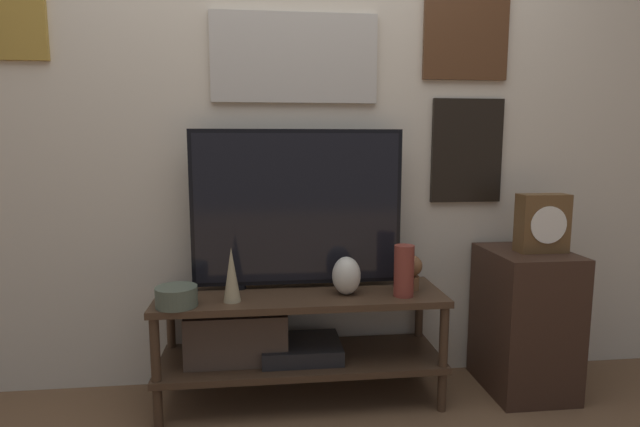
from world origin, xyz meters
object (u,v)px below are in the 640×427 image
Objects in this scene: vase_urn_stoneware at (346,276)px; mantel_clock at (542,223)px; decorative_bust at (411,270)px; television at (297,208)px; vase_wide_bowl at (177,296)px; vase_tall_ceramic at (404,271)px; vase_slim_bronze at (232,275)px.

vase_urn_stoneware is 0.94m from mantel_clock.
decorative_bust is 0.64m from mantel_clock.
television reaches higher than mantel_clock.
vase_wide_bowl is (-0.52, -0.22, -0.33)m from television.
vase_wide_bowl is at bearing -178.23° from vase_tall_ceramic.
vase_tall_ceramic is (0.97, 0.03, 0.07)m from vase_wide_bowl.
vase_urn_stoneware is at bearing -173.02° from decorative_bust.
vase_tall_ceramic is 0.85× the size of mantel_clock.
television is at bearing 147.34° from vase_urn_stoneware.
vase_slim_bronze reaches higher than vase_tall_ceramic.
vase_slim_bronze reaches higher than vase_wide_bowl.
vase_tall_ceramic reaches higher than decorative_bust.
mantel_clock reaches higher than decorative_bust.
vase_slim_bronze is at bearing -177.89° from mantel_clock.
vase_urn_stoneware is at bearing 6.61° from vase_wide_bowl.
television reaches higher than decorative_bust.
television reaches higher than vase_tall_ceramic.
television is 0.38m from vase_urn_stoneware.
vase_tall_ceramic is (0.75, -0.01, -0.00)m from vase_slim_bronze.
vase_wide_bowl is 0.76× the size of vase_tall_ceramic.
vase_wide_bowl is 1.67m from mantel_clock.
television is 4.24× the size of vase_tall_ceramic.
television reaches higher than vase_urn_stoneware.
television is 0.60m from decorative_bust.
vase_slim_bronze is at bearing -148.44° from television.
vase_wide_bowl is 1.04m from decorative_bust.
vase_urn_stoneware is (0.21, -0.13, -0.29)m from television.
vase_urn_stoneware is at bearing -179.70° from mantel_clock.
vase_slim_bronze is 1.45× the size of decorative_bust.
television is at bearing 157.64° from vase_tall_ceramic.
vase_wide_bowl is at bearing -170.73° from vase_slim_bronze.
vase_tall_ceramic is 0.11m from decorative_bust.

